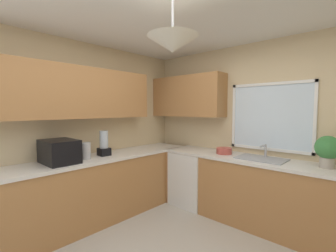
{
  "coord_description": "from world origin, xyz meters",
  "views": [
    {
      "loc": [
        1.34,
        -1.51,
        1.58
      ],
      "look_at": [
        -0.78,
        0.79,
        1.35
      ],
      "focal_mm": 24.86,
      "sensor_mm": 36.0,
      "label": 1
    }
  ],
  "objects_px": {
    "potted_plant": "(328,149)",
    "blender_appliance": "(104,144)",
    "kettle": "(86,151)",
    "bowl": "(224,151)",
    "microwave": "(59,151)",
    "sink_assembly": "(261,158)",
    "dishwasher": "(193,178)"
  },
  "relations": [
    {
      "from": "sink_assembly",
      "to": "potted_plant",
      "type": "distance_m",
      "value": 0.76
    },
    {
      "from": "microwave",
      "to": "potted_plant",
      "type": "bearing_deg",
      "value": 38.32
    },
    {
      "from": "dishwasher",
      "to": "kettle",
      "type": "xyz_separation_m",
      "value": [
        -0.64,
        -1.55,
        0.59
      ]
    },
    {
      "from": "potted_plant",
      "to": "dishwasher",
      "type": "bearing_deg",
      "value": -177.5
    },
    {
      "from": "microwave",
      "to": "bowl",
      "type": "distance_m",
      "value": 2.27
    },
    {
      "from": "dishwasher",
      "to": "potted_plant",
      "type": "height_order",
      "value": "potted_plant"
    },
    {
      "from": "microwave",
      "to": "kettle",
      "type": "height_order",
      "value": "microwave"
    },
    {
      "from": "kettle",
      "to": "bowl",
      "type": "bearing_deg",
      "value": 52.95
    },
    {
      "from": "dishwasher",
      "to": "blender_appliance",
      "type": "xyz_separation_m",
      "value": [
        -0.66,
        -1.26,
        0.64
      ]
    },
    {
      "from": "kettle",
      "to": "sink_assembly",
      "type": "height_order",
      "value": "kettle"
    },
    {
      "from": "sink_assembly",
      "to": "potted_plant",
      "type": "relative_size",
      "value": 1.68
    },
    {
      "from": "dishwasher",
      "to": "potted_plant",
      "type": "bearing_deg",
      "value": 2.5
    },
    {
      "from": "kettle",
      "to": "blender_appliance",
      "type": "height_order",
      "value": "blender_appliance"
    },
    {
      "from": "kettle",
      "to": "sink_assembly",
      "type": "xyz_separation_m",
      "value": [
        1.74,
        1.58,
        -0.1
      ]
    },
    {
      "from": "microwave",
      "to": "kettle",
      "type": "bearing_deg",
      "value": 86.65
    },
    {
      "from": "potted_plant",
      "to": "blender_appliance",
      "type": "height_order",
      "value": "potted_plant"
    },
    {
      "from": "potted_plant",
      "to": "blender_appliance",
      "type": "xyz_separation_m",
      "value": [
        -2.49,
        -1.34,
        -0.05
      ]
    },
    {
      "from": "kettle",
      "to": "potted_plant",
      "type": "relative_size",
      "value": 0.6
    },
    {
      "from": "kettle",
      "to": "bowl",
      "type": "distance_m",
      "value": 1.98
    },
    {
      "from": "blender_appliance",
      "to": "bowl",
      "type": "bearing_deg",
      "value": 46.8
    },
    {
      "from": "kettle",
      "to": "potted_plant",
      "type": "height_order",
      "value": "potted_plant"
    },
    {
      "from": "sink_assembly",
      "to": "dishwasher",
      "type": "bearing_deg",
      "value": -178.12
    },
    {
      "from": "microwave",
      "to": "blender_appliance",
      "type": "distance_m",
      "value": 0.63
    },
    {
      "from": "dishwasher",
      "to": "potted_plant",
      "type": "distance_m",
      "value": 1.96
    },
    {
      "from": "sink_assembly",
      "to": "bowl",
      "type": "bearing_deg",
      "value": -179.35
    },
    {
      "from": "microwave",
      "to": "sink_assembly",
      "type": "bearing_deg",
      "value": 47.54
    },
    {
      "from": "microwave",
      "to": "blender_appliance",
      "type": "bearing_deg",
      "value": 90.0
    },
    {
      "from": "potted_plant",
      "to": "bowl",
      "type": "relative_size",
      "value": 1.62
    },
    {
      "from": "potted_plant",
      "to": "blender_appliance",
      "type": "relative_size",
      "value": 1.02
    },
    {
      "from": "bowl",
      "to": "blender_appliance",
      "type": "bearing_deg",
      "value": -133.2
    },
    {
      "from": "blender_appliance",
      "to": "microwave",
      "type": "bearing_deg",
      "value": -90.0
    },
    {
      "from": "kettle",
      "to": "bowl",
      "type": "xyz_separation_m",
      "value": [
        1.19,
        1.58,
        -0.07
      ]
    }
  ]
}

